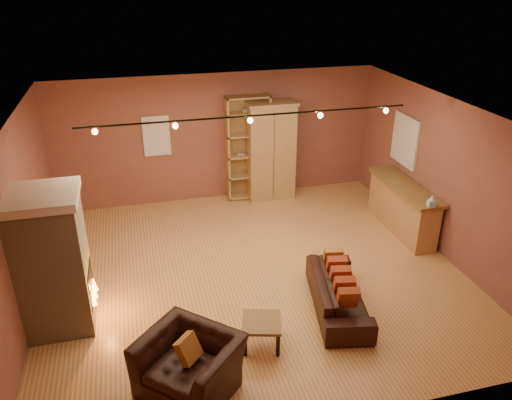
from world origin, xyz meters
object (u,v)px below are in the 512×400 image
object	(u,v)px
armchair	(189,357)
coffee_table	(262,325)
bookcase	(247,146)
bar_counter	(402,207)
loveseat	(339,287)
fireplace	(53,262)
armoire	(270,150)

from	to	relation	value
armchair	coffee_table	bearing A→B (deg)	70.34
bookcase	bar_counter	xyz separation A→B (m)	(2.56, -2.38, -0.68)
bookcase	loveseat	world-z (taller)	bookcase
bookcase	armchair	world-z (taller)	bookcase
fireplace	coffee_table	distance (m)	3.04
bookcase	coffee_table	distance (m)	5.07
bookcase	fireplace	bearing A→B (deg)	-134.65
loveseat	bookcase	bearing A→B (deg)	16.22
fireplace	bar_counter	world-z (taller)	fireplace
bookcase	coffee_table	bearing A→B (deg)	-101.25
bookcase	armchair	size ratio (longest dim) A/B	1.74
bar_counter	coffee_table	distance (m)	4.35
armchair	armoire	bearing A→B (deg)	107.70
fireplace	bookcase	size ratio (longest dim) A/B	0.91
loveseat	armchair	distance (m)	2.64
fireplace	loveseat	world-z (taller)	fireplace
fireplace	bookcase	bearing A→B (deg)	45.35
fireplace	armchair	world-z (taller)	fireplace
bookcase	armoire	distance (m)	0.52
armoire	bar_counter	size ratio (longest dim) A/B	1.07
fireplace	coffee_table	world-z (taller)	fireplace
fireplace	bookcase	distance (m)	5.24
loveseat	coffee_table	xyz separation A→B (m)	(-1.35, -0.51, -0.04)
loveseat	armchair	xyz separation A→B (m)	(-2.42, -1.05, 0.12)
bar_counter	coffee_table	bearing A→B (deg)	-144.41
armoire	loveseat	world-z (taller)	armoire
armoire	coffee_table	size ratio (longest dim) A/B	3.37
armoire	bookcase	bearing A→B (deg)	162.40
fireplace	armchair	size ratio (longest dim) A/B	1.58
loveseat	coffee_table	distance (m)	1.45
fireplace	loveseat	bearing A→B (deg)	-9.39
bookcase	bar_counter	distance (m)	3.56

